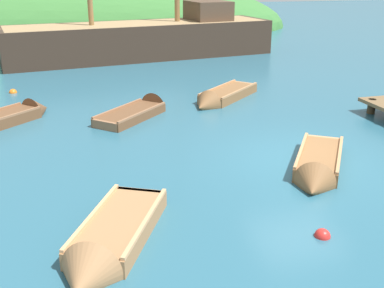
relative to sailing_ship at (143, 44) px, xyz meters
name	(u,v)px	position (x,y,z in m)	size (l,w,h in m)	color
ground_plane	(301,160)	(1.37, -16.92, -0.76)	(120.00, 120.00, 0.00)	#285B70
shore_hill	(43,32)	(-5.88, 13.55, -0.76)	(41.75, 18.20, 9.17)	#387033
sailing_ship	(143,44)	(0.00, 0.00, 0.00)	(18.12, 5.83, 13.60)	#38281E
rowboat_portside	(318,168)	(1.34, -17.82, -0.64)	(2.79, 3.44, 1.01)	brown
rowboat_far	(109,245)	(-4.16, -20.01, -0.64)	(2.58, 3.57, 1.11)	#9E7047
rowboat_near_dock	(141,112)	(-2.13, -11.53, -0.67)	(3.22, 3.24, 1.05)	brown
rowboat_outer_left	(221,98)	(1.22, -10.55, -0.64)	(3.51, 3.34, 1.02)	brown
rowboat_outer_right	(10,119)	(-6.55, -11.22, -0.64)	(3.43, 3.30, 1.01)	brown
buoy_orange	(13,93)	(-6.75, -6.97, -0.76)	(0.33, 0.33, 0.33)	orange
buoy_red	(322,236)	(-0.12, -20.62, -0.76)	(0.32, 0.32, 0.32)	red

